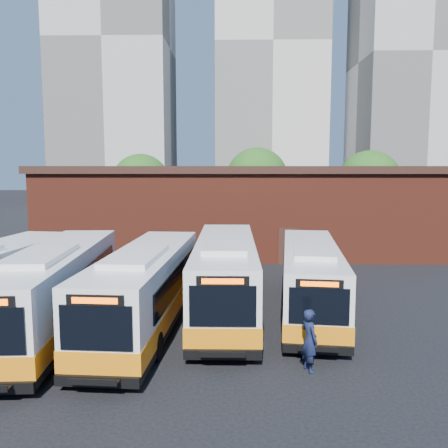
{
  "coord_description": "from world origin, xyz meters",
  "views": [
    {
      "loc": [
        -0.59,
        -16.55,
        6.39
      ],
      "look_at": [
        -1.02,
        6.94,
        3.52
      ],
      "focal_mm": 38.0,
      "sensor_mm": 36.0,
      "label": 1
    }
  ],
  "objects_px": {
    "bus_midwest": "(146,291)",
    "bus_mideast": "(225,278)",
    "bus_east": "(311,280)",
    "bus_west": "(55,292)",
    "transit_worker": "(309,340)"
  },
  "relations": [
    {
      "from": "transit_worker",
      "to": "bus_midwest",
      "type": "bearing_deg",
      "value": 34.22
    },
    {
      "from": "bus_midwest",
      "to": "bus_mideast",
      "type": "xyz_separation_m",
      "value": [
        3.12,
        2.11,
        0.04
      ]
    },
    {
      "from": "bus_west",
      "to": "bus_east",
      "type": "distance_m",
      "value": 10.68
    },
    {
      "from": "bus_midwest",
      "to": "bus_east",
      "type": "relative_size",
      "value": 1.05
    },
    {
      "from": "bus_midwest",
      "to": "bus_east",
      "type": "height_order",
      "value": "bus_midwest"
    },
    {
      "from": "bus_midwest",
      "to": "transit_worker",
      "type": "xyz_separation_m",
      "value": [
        5.84,
        -3.99,
        -0.48
      ]
    },
    {
      "from": "bus_east",
      "to": "transit_worker",
      "type": "bearing_deg",
      "value": -92.97
    },
    {
      "from": "bus_midwest",
      "to": "bus_mideast",
      "type": "bearing_deg",
      "value": 37.31
    },
    {
      "from": "bus_east",
      "to": "transit_worker",
      "type": "relative_size",
      "value": 5.76
    },
    {
      "from": "bus_west",
      "to": "bus_mideast",
      "type": "xyz_separation_m",
      "value": [
        6.64,
        2.43,
        0.0
      ]
    },
    {
      "from": "bus_west",
      "to": "bus_east",
      "type": "xyz_separation_m",
      "value": [
        10.38,
        2.5,
        -0.12
      ]
    },
    {
      "from": "bus_west",
      "to": "bus_mideast",
      "type": "bearing_deg",
      "value": 16.8
    },
    {
      "from": "bus_west",
      "to": "bus_east",
      "type": "relative_size",
      "value": 1.08
    },
    {
      "from": "bus_midwest",
      "to": "bus_east",
      "type": "bearing_deg",
      "value": 20.91
    },
    {
      "from": "transit_worker",
      "to": "bus_mideast",
      "type": "bearing_deg",
      "value": 2.57
    }
  ]
}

